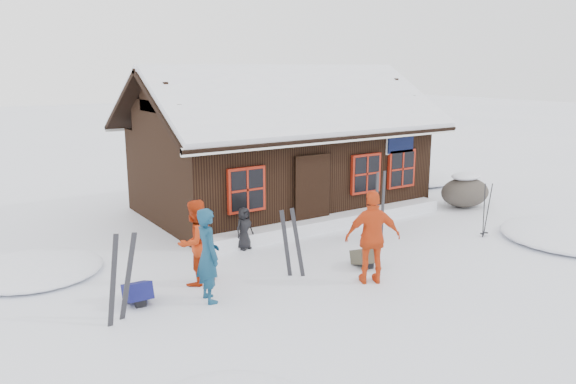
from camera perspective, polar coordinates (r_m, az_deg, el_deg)
name	(u,v)px	position (r m, az deg, el deg)	size (l,w,h in m)	color
ground	(342,261)	(12.97, 5.47, -6.96)	(120.00, 120.00, 0.00)	white
mountain_hut	(280,158)	(17.37, -0.85, 3.48)	(8.90, 6.09, 4.42)	black
snow_drift	(333,221)	(15.49, 4.61, -3.00)	(7.60, 0.60, 0.35)	white
snow_mounds	(346,230)	(15.34, 5.94, -3.86)	(20.60, 13.20, 0.48)	white
skier_teal	(208,255)	(10.62, -8.13, -6.37)	(0.66, 0.43, 1.81)	navy
skier_orange_left	(195,242)	(11.49, -9.40, -5.08)	(0.85, 0.66, 1.75)	#B82F0D
skier_orange_right	(373,237)	(11.50, 8.61, -4.59)	(1.13, 0.47, 1.93)	#D54215
skier_crouched	(244,228)	(13.61, -4.49, -3.70)	(0.51, 0.33, 1.04)	black
boulder	(465,191)	(18.52, 17.53, 0.07)	(1.68, 1.26, 0.98)	#4B443C
ski_pair_left	(121,279)	(10.18, -16.64, -8.47)	(0.63, 0.20, 1.62)	black
ski_pair_mid	(292,244)	(11.76, 0.39, -5.29)	(0.54, 0.22, 1.53)	black
ski_pair_right	(380,207)	(14.45, 9.30, -1.48)	(0.42, 0.14, 1.81)	black
ski_poles	(486,211)	(15.41, 19.46, -1.82)	(0.26, 0.13, 1.45)	black
backpack_blue	(138,296)	(11.00, -15.03, -10.13)	(0.45, 0.60, 0.33)	#12144D
backpack_olive	(364,260)	(12.62, 7.78, -6.84)	(0.44, 0.58, 0.31)	#423E2F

